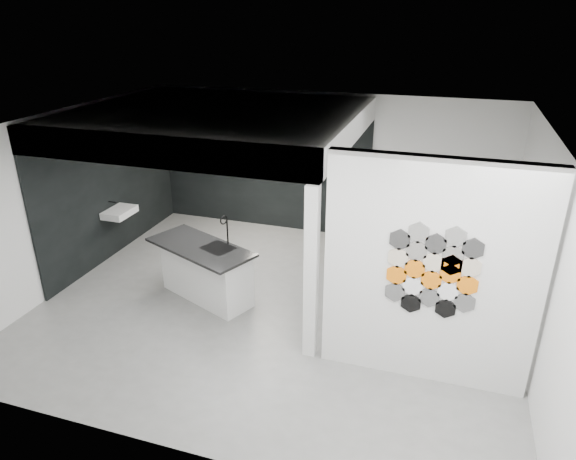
# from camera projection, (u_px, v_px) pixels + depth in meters

# --- Properties ---
(floor) EXTENTS (7.00, 6.00, 0.01)m
(floor) POSITION_uv_depth(u_px,v_px,m) (276.00, 305.00, 7.94)
(floor) COLOR slate
(partition_panel) EXTENTS (2.45, 0.15, 2.80)m
(partition_panel) POSITION_uv_depth(u_px,v_px,m) (430.00, 275.00, 5.88)
(partition_panel) COLOR silver
(partition_panel) RESTS_ON floor
(bay_clad_back) EXTENTS (4.40, 0.04, 2.35)m
(bay_clad_back) POSITION_uv_depth(u_px,v_px,m) (263.00, 171.00, 10.43)
(bay_clad_back) COLOR black
(bay_clad_back) RESTS_ON floor
(bay_clad_left) EXTENTS (0.04, 4.00, 2.35)m
(bay_clad_left) POSITION_uv_depth(u_px,v_px,m) (113.00, 190.00, 9.32)
(bay_clad_left) COLOR black
(bay_clad_left) RESTS_ON floor
(bulkhead) EXTENTS (4.40, 4.00, 0.40)m
(bulkhead) POSITION_uv_depth(u_px,v_px,m) (218.00, 122.00, 8.16)
(bulkhead) COLOR silver
(bulkhead) RESTS_ON corner_column
(corner_column) EXTENTS (0.16, 0.16, 2.35)m
(corner_column) POSITION_uv_depth(u_px,v_px,m) (311.00, 275.00, 6.37)
(corner_column) COLOR silver
(corner_column) RESTS_ON floor
(fascia_beam) EXTENTS (4.40, 0.16, 0.40)m
(fascia_beam) POSITION_uv_depth(u_px,v_px,m) (153.00, 152.00, 6.48)
(fascia_beam) COLOR silver
(fascia_beam) RESTS_ON corner_column
(wall_basin) EXTENTS (0.40, 0.60, 0.12)m
(wall_basin) POSITION_uv_depth(u_px,v_px,m) (120.00, 212.00, 9.21)
(wall_basin) COLOR silver
(wall_basin) RESTS_ON bay_clad_left
(display_shelf) EXTENTS (3.00, 0.15, 0.04)m
(display_shelf) POSITION_uv_depth(u_px,v_px,m) (265.00, 167.00, 10.26)
(display_shelf) COLOR black
(display_shelf) RESTS_ON bay_clad_back
(kitchen_island) EXTENTS (1.90, 1.39, 1.40)m
(kitchen_island) POSITION_uv_depth(u_px,v_px,m) (206.00, 270.00, 7.97)
(kitchen_island) COLOR silver
(kitchen_island) RESTS_ON floor
(stockpot) EXTENTS (0.30, 0.30, 0.20)m
(stockpot) POSITION_uv_depth(u_px,v_px,m) (212.00, 156.00, 10.54)
(stockpot) COLOR black
(stockpot) RESTS_ON display_shelf
(kettle) EXTENTS (0.18, 0.18, 0.15)m
(kettle) POSITION_uv_depth(u_px,v_px,m) (311.00, 166.00, 9.95)
(kettle) COLOR black
(kettle) RESTS_ON display_shelf
(glass_bowl) EXTENTS (0.16, 0.16, 0.10)m
(glass_bowl) POSITION_uv_depth(u_px,v_px,m) (331.00, 169.00, 9.86)
(glass_bowl) COLOR gray
(glass_bowl) RESTS_ON display_shelf
(glass_vase) EXTENTS (0.11, 0.11, 0.14)m
(glass_vase) POSITION_uv_depth(u_px,v_px,m) (331.00, 168.00, 9.85)
(glass_vase) COLOR gray
(glass_vase) RESTS_ON display_shelf
(bottle_dark) EXTENTS (0.07, 0.07, 0.16)m
(bottle_dark) POSITION_uv_depth(u_px,v_px,m) (244.00, 160.00, 10.35)
(bottle_dark) COLOR black
(bottle_dark) RESTS_ON display_shelf
(utensil_cup) EXTENTS (0.09, 0.09, 0.10)m
(utensil_cup) POSITION_uv_depth(u_px,v_px,m) (225.00, 160.00, 10.48)
(utensil_cup) COLOR black
(utensil_cup) RESTS_ON display_shelf
(hex_tile_cluster) EXTENTS (1.04, 0.02, 1.16)m
(hex_tile_cluster) POSITION_uv_depth(u_px,v_px,m) (433.00, 271.00, 5.76)
(hex_tile_cluster) COLOR black
(hex_tile_cluster) RESTS_ON partition_panel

